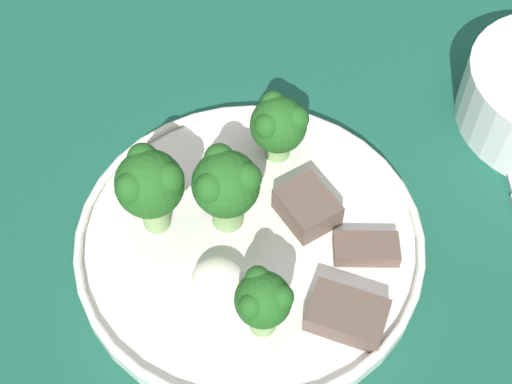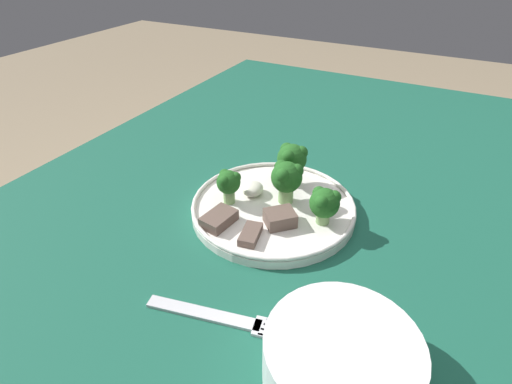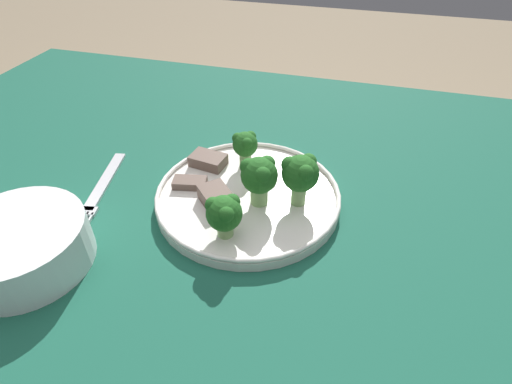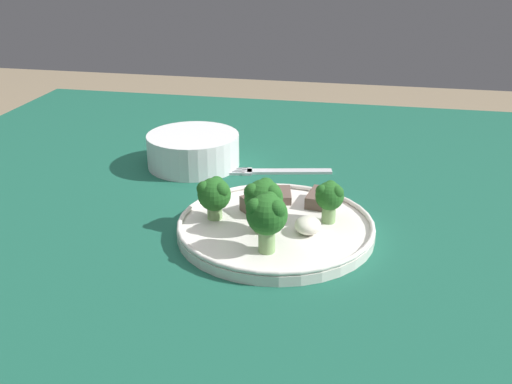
# 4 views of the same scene
# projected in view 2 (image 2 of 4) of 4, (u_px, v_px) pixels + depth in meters

# --- Properties ---
(table) EXTENTS (1.30, 1.04, 0.74)m
(table) POSITION_uv_depth(u_px,v_px,m) (340.00, 266.00, 0.62)
(table) COLOR #195642
(table) RESTS_ON ground_plane
(dinner_plate) EXTENTS (0.24, 0.24, 0.02)m
(dinner_plate) POSITION_uv_depth(u_px,v_px,m) (273.00, 207.00, 0.58)
(dinner_plate) COLOR white
(dinner_plate) RESTS_ON table
(fork) EXTENTS (0.06, 0.18, 0.00)m
(fork) POSITION_uv_depth(u_px,v_px,m) (224.00, 318.00, 0.43)
(fork) COLOR silver
(fork) RESTS_ON table
(cream_bowl) EXTENTS (0.14, 0.14, 0.05)m
(cream_bowl) POSITION_uv_depth(u_px,v_px,m) (341.00, 361.00, 0.36)
(cream_bowl) COLOR white
(cream_bowl) RESTS_ON table
(broccoli_floret_near_rim_left) EXTENTS (0.05, 0.05, 0.06)m
(broccoli_floret_near_rim_left) POSITION_uv_depth(u_px,v_px,m) (287.00, 178.00, 0.57)
(broccoli_floret_near_rim_left) COLOR #7FA866
(broccoli_floret_near_rim_left) RESTS_ON dinner_plate
(broccoli_floret_center_left) EXTENTS (0.04, 0.04, 0.05)m
(broccoli_floret_center_left) POSITION_uv_depth(u_px,v_px,m) (325.00, 203.00, 0.53)
(broccoli_floret_center_left) COLOR #7FA866
(broccoli_floret_center_left) RESTS_ON dinner_plate
(broccoli_floret_back_left) EXTENTS (0.05, 0.05, 0.07)m
(broccoli_floret_back_left) POSITION_uv_depth(u_px,v_px,m) (292.00, 159.00, 0.60)
(broccoli_floret_back_left) COLOR #7FA866
(broccoli_floret_back_left) RESTS_ON dinner_plate
(broccoli_floret_front_left) EXTENTS (0.04, 0.03, 0.05)m
(broccoli_floret_front_left) POSITION_uv_depth(u_px,v_px,m) (228.00, 183.00, 0.57)
(broccoli_floret_front_left) COLOR #7FA866
(broccoli_floret_front_left) RESTS_ON dinner_plate
(meat_slice_front_slice) EXTENTS (0.05, 0.03, 0.01)m
(meat_slice_front_slice) POSITION_uv_depth(u_px,v_px,m) (251.00, 234.00, 0.52)
(meat_slice_front_slice) COLOR brown
(meat_slice_front_slice) RESTS_ON dinner_plate
(meat_slice_middle_slice) EXTENTS (0.05, 0.05, 0.02)m
(meat_slice_middle_slice) POSITION_uv_depth(u_px,v_px,m) (280.00, 218.00, 0.54)
(meat_slice_middle_slice) COLOR brown
(meat_slice_middle_slice) RESTS_ON dinner_plate
(meat_slice_rear_slice) EXTENTS (0.05, 0.04, 0.02)m
(meat_slice_rear_slice) POSITION_uv_depth(u_px,v_px,m) (219.00, 219.00, 0.54)
(meat_slice_rear_slice) COLOR brown
(meat_slice_rear_slice) RESTS_ON dinner_plate
(sauce_dollop) EXTENTS (0.03, 0.03, 0.02)m
(sauce_dollop) POSITION_uv_depth(u_px,v_px,m) (253.00, 189.00, 0.60)
(sauce_dollop) COLOR silver
(sauce_dollop) RESTS_ON dinner_plate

